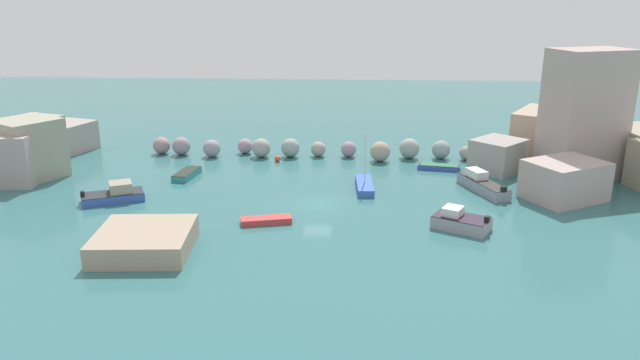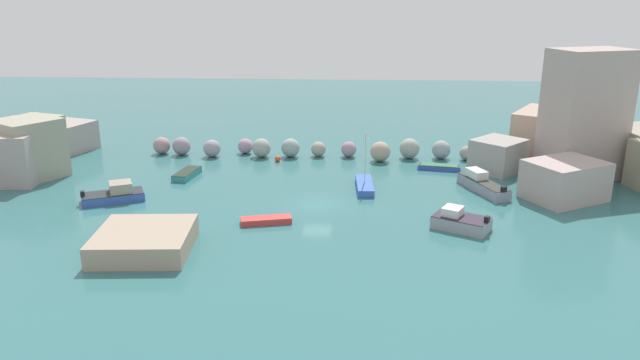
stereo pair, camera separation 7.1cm
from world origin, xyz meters
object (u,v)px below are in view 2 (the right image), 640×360
object	(u,v)px
moored_boat_3	(115,194)
moored_boat_5	(482,184)
channel_buoy	(278,159)
moored_boat_6	(460,221)
moored_boat_2	(439,167)
stone_dock	(144,241)
moored_boat_0	(365,185)
moored_boat_1	(266,220)
moored_boat_4	(187,174)

from	to	relation	value
moored_boat_3	moored_boat_5	distance (m)	33.87
channel_buoy	moored_boat_6	size ratio (longest dim) A/B	0.13
moored_boat_2	moored_boat_5	world-z (taller)	moored_boat_5
channel_buoy	moored_boat_2	size ratio (longest dim) A/B	0.14
stone_dock	moored_boat_6	distance (m)	24.19
moored_boat_5	moored_boat_6	size ratio (longest dim) A/B	1.38
moored_boat_6	stone_dock	bearing A→B (deg)	42.20
moored_boat_0	moored_boat_1	size ratio (longest dim) A/B	1.29
moored_boat_0	channel_buoy	bearing A→B (deg)	43.43
moored_boat_1	channel_buoy	bearing A→B (deg)	80.62
channel_buoy	moored_boat_3	world-z (taller)	moored_boat_3
stone_dock	moored_boat_5	distance (m)	31.19
moored_boat_0	moored_boat_2	xyz separation A→B (m)	(7.97, 7.02, -0.08)
moored_boat_3	moored_boat_5	xyz separation A→B (m)	(33.51, 4.87, 0.05)
moored_boat_1	moored_boat_5	bearing A→B (deg)	12.44
moored_boat_5	stone_dock	bearing A→B (deg)	97.78
moored_boat_4	moored_boat_5	world-z (taller)	moored_boat_5
moored_boat_0	moored_boat_1	bearing A→B (deg)	136.43
moored_boat_0	moored_boat_2	bearing A→B (deg)	-51.50
stone_dock	moored_boat_2	bearing A→B (deg)	42.93
channel_buoy	stone_dock	bearing A→B (deg)	-104.93
moored_boat_1	moored_boat_4	world-z (taller)	moored_boat_4
moored_boat_4	moored_boat_6	distance (m)	28.33
moored_boat_5	moored_boat_6	xyz separation A→B (m)	(-3.61, -9.72, -0.04)
moored_boat_3	moored_boat_0	bearing A→B (deg)	-13.05
moored_boat_0	moored_boat_5	world-z (taller)	moored_boat_0
stone_dock	moored_boat_1	world-z (taller)	stone_dock
moored_boat_5	moored_boat_4	bearing A→B (deg)	62.89
moored_boat_6	moored_boat_5	bearing A→B (deg)	-81.76
channel_buoy	moored_boat_6	distance (m)	25.32
moored_boat_3	moored_boat_4	bearing A→B (deg)	34.44
moored_boat_6	moored_boat_2	bearing A→B (deg)	-63.18
moored_boat_3	moored_boat_6	bearing A→B (deg)	-34.33
moored_boat_4	moored_boat_6	xyz separation A→B (m)	(25.46, -12.41, 0.30)
moored_boat_0	moored_boat_1	xyz separation A→B (m)	(-8.09, -9.40, -0.11)
moored_boat_2	stone_dock	bearing A→B (deg)	-127.32
stone_dock	moored_boat_2	distance (m)	32.83
stone_dock	channel_buoy	size ratio (longest dim) A/B	10.12
moored_boat_5	moored_boat_0	bearing A→B (deg)	68.55
moored_boat_1	moored_boat_6	bearing A→B (deg)	-14.80
stone_dock	moored_boat_3	xyz separation A→B (m)	(-6.39, 10.54, -0.18)
moored_boat_2	moored_boat_1	bearing A→B (deg)	-124.61
moored_boat_0	moored_boat_2	world-z (taller)	moored_boat_0
stone_dock	moored_boat_3	size ratio (longest dim) A/B	1.15
moored_boat_2	moored_boat_4	world-z (taller)	moored_boat_4
moored_boat_3	moored_boat_5	world-z (taller)	moored_boat_5
stone_dock	moored_boat_5	bearing A→B (deg)	29.60
moored_boat_4	moored_boat_6	bearing A→B (deg)	72.58
moored_boat_3	moored_boat_4	size ratio (longest dim) A/B	1.36
moored_boat_3	moored_boat_4	world-z (taller)	moored_boat_3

